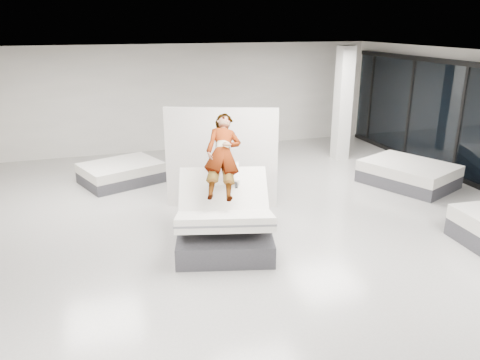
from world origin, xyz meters
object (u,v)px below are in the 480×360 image
Objects in this scene: person at (223,167)px; column at (343,104)px; hero_bed at (224,221)px; flat_bed_right_far at (408,174)px; divider_panel at (222,158)px; remote at (236,185)px; flat_bed_left_far at (121,173)px.

column is (4.64, 3.97, 0.27)m from person.
hero_bed is 1.01× the size of flat_bed_right_far.
hero_bed is 0.96m from person.
divider_panel reaches higher than person.
column is (-0.44, 2.61, 1.32)m from flat_bed_right_far.
person reaches higher than remote.
divider_panel is at bearing 90.14° from person.
divider_panel is (0.36, 1.41, -0.25)m from person.
person reaches higher than flat_bed_right_far.
remote is at bearing -135.96° from column.
person is 1.48m from divider_panel.
hero_bed is 6.48m from column.
person reaches higher than flat_bed_left_far.
flat_bed_left_far is at bearing -177.34° from column.
divider_panel is 5.02m from column.
divider_panel is 3.12m from flat_bed_left_far.
person is 6.12m from column.
column reaches higher than divider_panel.
hero_bed is 0.78× the size of column.
flat_bed_right_far is at bearing 33.93° from remote.
remote is (0.20, -0.09, 0.69)m from hero_bed.
flat_bed_left_far is at bearing 111.12° from hero_bed.
flat_bed_left_far is 0.68× the size of column.
remote is 6.30m from column.
person is 4.16m from flat_bed_left_far.
person is 0.47m from remote.
hero_bed reaches higher than flat_bed_right_far.
remote is 0.06× the size of divider_panel.
flat_bed_right_far is at bearing 19.14° from divider_panel.
person is 0.55× the size of column.
remote is (0.13, -0.39, -0.22)m from person.
divider_panel reaches higher than remote.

